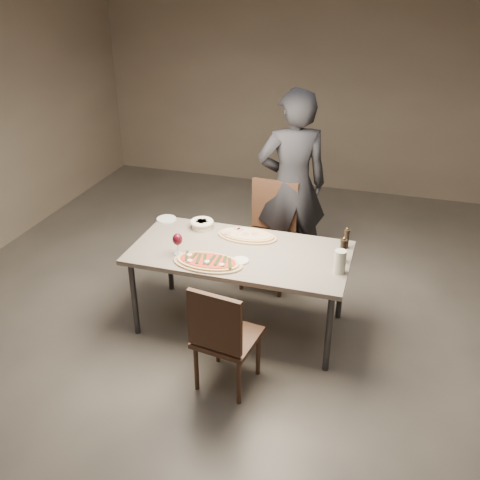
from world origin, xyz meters
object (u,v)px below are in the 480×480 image
(ham_pizza, at_px, (247,235))
(bread_basket, at_px, (202,223))
(zucchini_pizza, at_px, (208,262))
(pepper_mill_left, at_px, (343,250))
(dining_table, at_px, (240,257))
(diner, at_px, (292,186))
(carafe, at_px, (340,262))
(chair_near, at_px, (222,334))
(chair_far, at_px, (270,228))

(ham_pizza, height_order, bread_basket, bread_basket)
(zucchini_pizza, height_order, pepper_mill_left, pepper_mill_left)
(dining_table, xyz_separation_m, diner, (0.21, 1.06, 0.25))
(ham_pizza, bearing_deg, dining_table, -71.09)
(zucchini_pizza, height_order, bread_basket, bread_basket)
(ham_pizza, xyz_separation_m, carafe, (0.84, -0.37, 0.08))
(bread_basket, distance_m, carafe, 1.35)
(chair_near, xyz_separation_m, diner, (0.10, 1.86, 0.44))
(dining_table, height_order, chair_far, chair_far)
(bread_basket, relative_size, pepper_mill_left, 0.98)
(ham_pizza, bearing_deg, pepper_mill_left, 3.29)
(dining_table, xyz_separation_m, zucchini_pizza, (-0.18, -0.28, 0.07))
(ham_pizza, bearing_deg, chair_far, 99.65)
(zucchini_pizza, distance_m, ham_pizza, 0.56)
(zucchini_pizza, distance_m, chair_far, 1.17)
(ham_pizza, distance_m, chair_far, 0.62)
(chair_near, bearing_deg, carafe, 52.12)
(carafe, bearing_deg, bread_basket, 161.90)
(bread_basket, bearing_deg, ham_pizza, -6.72)
(bread_basket, bearing_deg, diner, 48.58)
(diner, bearing_deg, zucchini_pizza, 49.62)
(pepper_mill_left, bearing_deg, diner, 122.12)
(bread_basket, xyz_separation_m, chair_near, (0.56, -1.11, -0.29))
(dining_table, height_order, diner, diner)
(zucchini_pizza, xyz_separation_m, diner, (0.39, 1.34, 0.18))
(bread_basket, relative_size, carafe, 1.13)
(pepper_mill_left, distance_m, carafe, 0.18)
(ham_pizza, height_order, carafe, carafe)
(carafe, relative_size, diner, 0.10)
(dining_table, relative_size, diner, 0.95)
(bread_basket, distance_m, chair_near, 1.28)
(pepper_mill_left, xyz_separation_m, chair_near, (-0.72, -0.87, -0.35))
(zucchini_pizza, relative_size, carafe, 3.04)
(chair_far, bearing_deg, pepper_mill_left, 138.06)
(dining_table, xyz_separation_m, ham_pizza, (-0.01, 0.26, 0.07))
(carafe, bearing_deg, chair_near, -136.07)
(chair_near, relative_size, chair_far, 0.89)
(bread_basket, height_order, pepper_mill_left, pepper_mill_left)
(chair_far, bearing_deg, carafe, 132.29)
(bread_basket, bearing_deg, dining_table, -34.40)
(dining_table, xyz_separation_m, pepper_mill_left, (0.83, 0.07, 0.16))
(carafe, height_order, chair_near, carafe)
(zucchini_pizza, relative_size, diner, 0.30)
(pepper_mill_left, bearing_deg, carafe, -90.00)
(chair_far, bearing_deg, zucchini_pizza, 81.39)
(zucchini_pizza, distance_m, diner, 1.40)
(zucchini_pizza, height_order, ham_pizza, zucchini_pizza)
(bread_basket, distance_m, chair_far, 0.77)
(zucchini_pizza, bearing_deg, carafe, 26.97)
(ham_pizza, relative_size, chair_far, 0.52)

